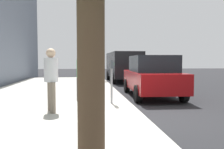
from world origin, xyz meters
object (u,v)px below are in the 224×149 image
pedestrian_at_meter (87,74)px  traffic_signal (100,47)px  pedestrian_bystander (51,75)px  parked_sedan_near (152,76)px  parked_van_far (123,65)px  parking_officer (82,72)px  parking_meter (112,73)px

pedestrian_at_meter → traffic_signal: size_ratio=0.47×
pedestrian_bystander → traffic_signal: size_ratio=0.48×
parked_sedan_near → parked_van_far: bearing=-0.0°
parking_officer → traffic_signal: (8.68, -1.21, 1.44)m
pedestrian_at_meter → parked_sedan_near: pedestrian_at_meter is taller
parking_meter → parking_officer: parking_officer is taller
parked_sedan_near → traffic_signal: (7.26, 1.76, 1.68)m
pedestrian_bystander → parked_van_far: (10.76, -3.78, 0.09)m
parked_sedan_near → traffic_signal: traffic_signal is taller
pedestrian_at_meter → pedestrian_bystander: (-0.69, 0.97, 0.03)m
parked_sedan_near → parking_officer: bearing=115.6°
parking_meter → parking_officer: size_ratio=0.83×
parking_meter → parking_officer: bearing=52.8°
parked_van_far → traffic_signal: 2.22m
pedestrian_bystander → parking_officer: 1.98m
parking_meter → pedestrian_at_meter: 0.90m
parking_meter → traffic_signal: traffic_signal is taller
pedestrian_bystander → parking_officer: size_ratio=1.02×
pedestrian_at_meter → traffic_signal: traffic_signal is taller
pedestrian_at_meter → parked_van_far: 10.46m
parking_meter → parked_van_far: 9.90m
pedestrian_bystander → parked_sedan_near: bearing=22.4°
parked_van_far → traffic_signal: size_ratio=1.45×
parking_meter → parked_sedan_near: (2.16, -2.00, -0.27)m
parked_sedan_near → traffic_signal: bearing=13.6°
pedestrian_at_meter → parked_van_far: size_ratio=0.33×
pedestrian_at_meter → traffic_signal: (9.80, -1.05, 1.43)m
pedestrian_at_meter → pedestrian_bystander: 1.19m
parked_van_far → parking_officer: bearing=161.6°
pedestrian_bystander → parked_sedan_near: (3.23, -3.78, -0.27)m
parked_sedan_near → pedestrian_bystander: bearing=130.5°
parking_officer → parked_sedan_near: bearing=62.9°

